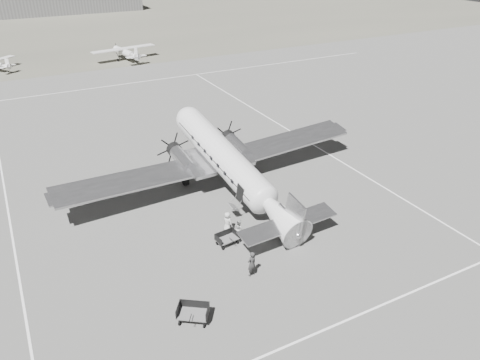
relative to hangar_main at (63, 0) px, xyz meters
name	(u,v)px	position (x,y,z in m)	size (l,w,h in m)	color
ground	(251,206)	(-5.00, -120.00, -3.30)	(260.00, 260.00, 0.00)	slate
taxi_line_near	(365,312)	(-5.00, -134.00, -3.29)	(60.00, 0.15, 0.01)	white
taxi_line_right	(363,175)	(7.00, -120.00, -3.29)	(0.15, 80.00, 0.01)	white
taxi_line_left	(7,203)	(-23.00, -110.00, -3.29)	(0.15, 60.00, 0.01)	white
taxi_line_horizon	(122,84)	(-5.00, -80.00, -3.29)	(90.00, 0.15, 0.01)	white
grass_infield	(62,27)	(-5.00, -25.00, -3.30)	(260.00, 90.00, 0.01)	#676557
hangar_main	(63,0)	(0.00, 0.00, 0.00)	(42.00, 14.00, 6.60)	slate
dc3_airliner	(229,165)	(-5.65, -117.20, -0.55)	(28.85, 20.02, 5.49)	#B9B9BC
light_plane_right	(125,54)	(-0.43, -65.58, -2.09)	(11.69, 9.48, 2.43)	silver
baggage_cart_near	(227,239)	(-9.21, -123.95, -2.83)	(1.66, 1.18, 0.94)	slate
baggage_cart_far	(193,314)	(-14.33, -129.84, -2.77)	(1.89, 1.34, 1.07)	slate
ground_crew	(252,264)	(-9.32, -127.81, -2.37)	(0.67, 0.44, 1.85)	#303030
ramp_agent	(239,228)	(-8.00, -123.54, -2.55)	(0.73, 0.57, 1.50)	#B4B4B2
passenger	(227,222)	(-8.44, -122.48, -2.47)	(0.81, 0.53, 1.67)	silver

